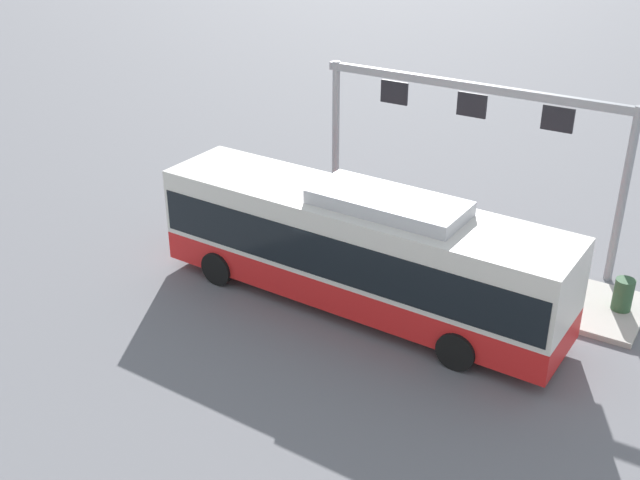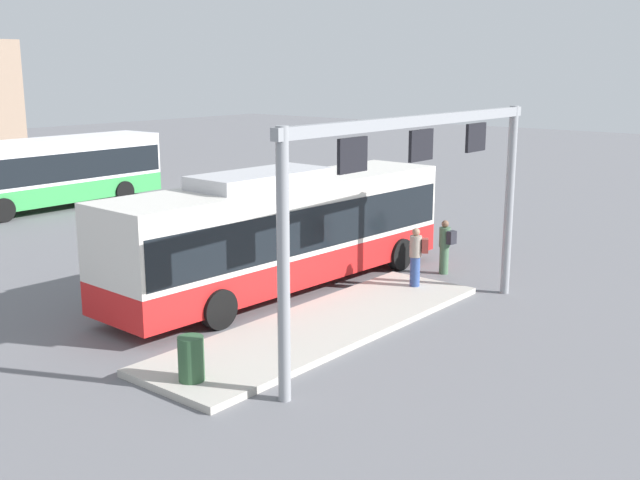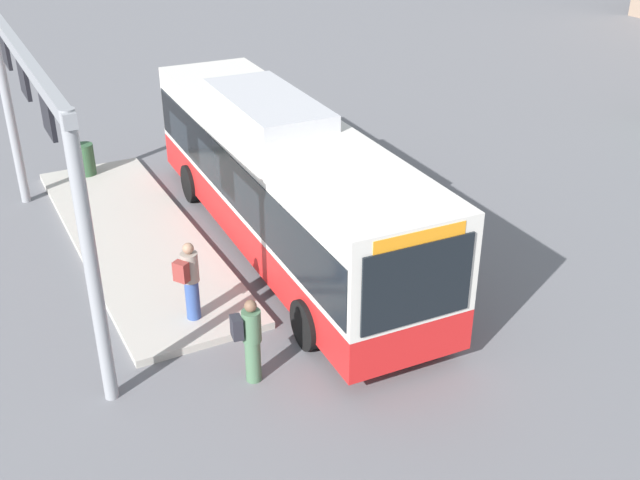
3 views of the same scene
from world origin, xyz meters
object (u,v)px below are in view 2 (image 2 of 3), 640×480
object	(u,v)px
person_boarding	(445,246)
person_waiting_near	(417,255)
trash_bin	(191,359)
bus_main	(284,227)
bus_background_left	(54,169)

from	to	relation	value
person_boarding	person_waiting_near	xyz separation A→B (m)	(-2.17, -0.34, 0.16)
person_boarding	trash_bin	distance (m)	10.67
person_waiting_near	trash_bin	size ratio (longest dim) A/B	1.86
bus_main	trash_bin	bearing A→B (deg)	-150.64
person_boarding	person_waiting_near	size ratio (longest dim) A/B	1.00
person_waiting_near	trash_bin	world-z (taller)	person_waiting_near
bus_background_left	person_boarding	size ratio (longest dim) A/B	6.06
bus_main	bus_background_left	size ratio (longest dim) A/B	1.14
bus_main	person_boarding	xyz separation A→B (m)	(4.34, -2.70, -0.92)
person_waiting_near	person_boarding	bearing A→B (deg)	-114.01
person_boarding	person_waiting_near	distance (m)	2.20
bus_main	trash_bin	xyz separation A→B (m)	(-6.32, -3.24, -1.20)
bus_background_left	person_boarding	xyz separation A→B (m)	(1.28, -19.33, -0.89)
person_waiting_near	trash_bin	distance (m)	8.50
trash_bin	person_waiting_near	bearing A→B (deg)	1.35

